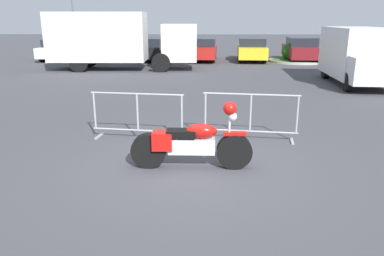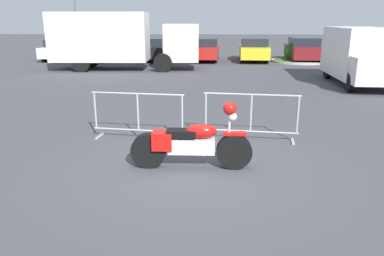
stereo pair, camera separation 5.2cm
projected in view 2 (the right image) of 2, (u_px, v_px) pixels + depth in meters
The scene contains 15 objects.
ground_plane at pixel (191, 169), 6.89m from camera, with size 120.00×120.00×0.00m, color #424247.
motorcycle at pixel (191, 143), 6.83m from camera, with size 2.23×0.33×1.26m.
crowd_barrier_near at pixel (138, 115), 8.49m from camera, with size 2.13×0.68×1.07m.
crowd_barrier_far at pixel (251, 116), 8.40m from camera, with size 2.13×0.68×1.07m.
box_truck at pixel (117, 39), 19.83m from camera, with size 7.76×2.47×2.98m.
delivery_van at pixel (360, 54), 15.45m from camera, with size 2.21×5.10×2.31m.
parked_car_white at pixel (63, 49), 24.79m from camera, with size 1.88×4.09×1.36m.
parked_car_tan at pixel (110, 49), 24.68m from camera, with size 1.87×4.09×1.36m.
parked_car_black at pixel (157, 49), 24.49m from camera, with size 1.99×4.34×1.44m.
parked_car_red at pixel (205, 49), 24.27m from camera, with size 1.99×4.35×1.44m.
parked_car_yellow at pixel (254, 49), 24.11m from camera, with size 2.01×4.40×1.46m.
parked_car_maroon at pixel (303, 49), 23.96m from camera, with size 2.07×4.52×1.50m.
pedestrian at pixel (165, 49), 21.87m from camera, with size 0.47×0.47×1.69m.
planter_island at pixel (297, 56), 23.71m from camera, with size 3.55×3.55×1.18m.
street_lamp at pixel (75, 4), 29.01m from camera, with size 0.36×0.70×5.68m.
Camera 2 is at (0.25, -6.39, 2.67)m, focal length 35.00 mm.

